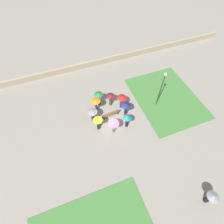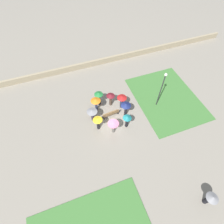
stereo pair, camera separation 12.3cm
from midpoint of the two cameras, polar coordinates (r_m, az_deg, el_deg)
The scene contains 15 objects.
ground_plane at distance 19.74m, azimuth 0.51°, elevation -3.37°, with size 90.00×90.00×0.00m, color gray.
lawn_patch_near at distance 22.91m, azimuth 17.48°, elevation 4.36°, with size 7.31×9.50×0.06m.
parapet_wall at distance 26.16m, azimuth -7.61°, elevation 15.18°, with size 45.00×0.35×0.85m.
park_bench at distance 19.83m, azimuth -0.21°, elevation -0.54°, with size 1.95×0.57×0.90m.
lamp_post at distance 19.64m, azimuth 16.19°, elevation 8.01°, with size 0.32×0.32×4.95m.
crowd_person_navy at distance 19.15m, azimuth 4.76°, elevation 1.84°, with size 1.12×1.12×2.00m.
crowd_person_maroon at distance 20.27m, azimuth -0.29°, elevation 4.76°, with size 0.97×0.97×1.81m.
crowd_person_teal at distance 18.39m, azimuth 5.14°, elevation -2.33°, with size 0.93×0.93×1.87m.
crowd_person_green at distance 20.42m, azimuth -4.16°, elevation 5.12°, with size 1.01×1.01×1.90m.
crowd_person_red at distance 20.04m, azimuth 3.39°, elevation 4.10°, with size 1.11×1.11×1.88m.
crowd_person_yellow at distance 18.23m, azimuth -4.48°, elevation -3.05°, with size 1.01×1.01×1.88m.
crowd_person_grey at distance 18.97m, azimuth -6.29°, elevation -0.26°, with size 1.15×1.15×1.78m.
crowd_person_pink at distance 17.98m, azimuth 0.63°, elevation -4.20°, with size 1.16×1.16×1.79m.
crowd_person_orange at distance 19.68m, azimuth -5.14°, elevation 3.37°, with size 1.13×1.13×1.89m.
lone_walker_far_path at distance 17.51m, azimuth 29.72°, elevation -23.38°, with size 0.98×0.98×1.78m.
Camera 2 is at (3.78, 9.98, 16.61)m, focal length 28.00 mm.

